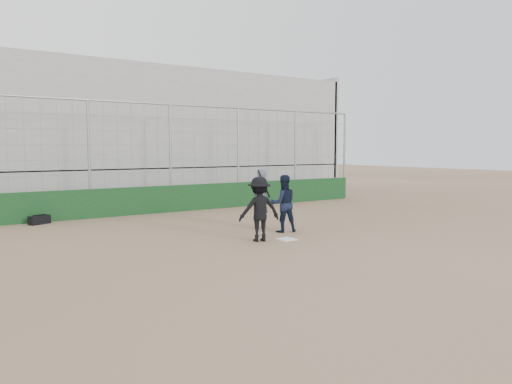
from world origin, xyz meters
TOP-DOWN VIEW (x-y plane):
  - ground at (0.00, 0.00)m, footprint 90.00×90.00m
  - home_plate at (0.00, 0.00)m, footprint 0.44×0.44m
  - backstop at (0.00, 7.00)m, footprint 18.10×0.25m
  - bleachers at (0.00, 11.95)m, footprint 20.25×6.70m
  - batter_at_plate at (-0.70, 0.24)m, footprint 1.20×0.89m
  - catcher_crouched at (0.64, 0.96)m, footprint 0.92×0.79m
  - umpire at (0.51, 1.92)m, footprint 0.74×0.60m
  - equipment_bag at (-4.74, 6.53)m, footprint 0.70×0.50m

SIDE VIEW (x-z plane):
  - ground at x=0.00m, z-range 0.00..0.00m
  - home_plate at x=0.00m, z-range 0.00..0.02m
  - equipment_bag at x=-4.74m, z-range -0.02..0.30m
  - catcher_crouched at x=0.64m, z-range 0.00..1.11m
  - umpire at x=0.51m, z-range 0.00..1.60m
  - batter_at_plate at x=-0.70m, z-range -0.08..1.74m
  - backstop at x=0.00m, z-range -1.06..2.98m
  - bleachers at x=0.00m, z-range -0.57..6.41m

